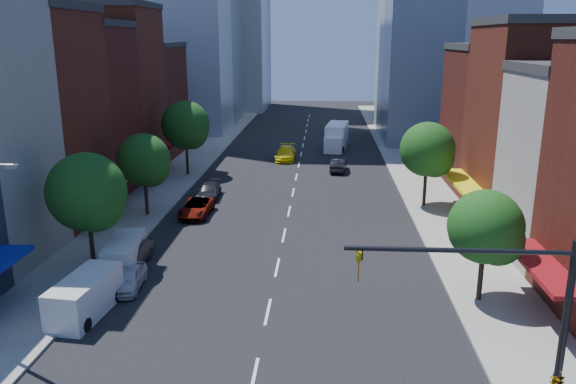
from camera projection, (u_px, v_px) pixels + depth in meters
name	position (u px, v px, depth m)	size (l,w,h in m)	color
ground	(254.00, 377.00, 24.04)	(220.00, 220.00, 0.00)	black
sidewalk_left	(188.00, 166.00, 63.29)	(5.00, 120.00, 0.15)	gray
sidewalk_right	(411.00, 170.00, 61.73)	(5.00, 120.00, 0.15)	gray
bldg_left_2	(13.00, 120.00, 42.96)	(12.00, 9.00, 16.00)	#5C2215
bldg_left_3	(64.00, 112.00, 51.27)	(12.00, 8.00, 15.00)	#4E1813
bldg_left_4	(99.00, 93.00, 59.18)	(12.00, 9.00, 17.00)	#5C2215
bldg_left_5	(130.00, 102.00, 68.85)	(12.00, 10.00, 13.00)	#4E1813
bldg_right_2	(557.00, 125.00, 43.84)	(12.00, 10.00, 15.00)	#5C2215
bldg_right_3	(514.00, 120.00, 53.73)	(12.00, 10.00, 13.00)	#4E1813
traffic_signal	(542.00, 357.00, 17.99)	(7.24, 2.24, 8.00)	black
tree_left_near	(89.00, 195.00, 33.97)	(4.80, 4.80, 7.30)	black
tree_left_mid	(145.00, 162.00, 44.64)	(4.20, 4.20, 6.65)	black
tree_left_far	(187.00, 127.00, 57.94)	(5.00, 5.00, 7.75)	black
tree_right_near	(488.00, 230.00, 29.83)	(4.00, 4.00, 6.20)	black
tree_right_far	(429.00, 152.00, 46.97)	(4.60, 4.60, 7.20)	black
parked_car_front	(129.00, 278.00, 32.40)	(1.53, 3.81, 1.30)	silver
parked_car_second	(131.00, 256.00, 35.44)	(1.64, 4.70, 1.55)	black
parked_car_third	(196.00, 208.00, 45.81)	(2.23, 4.84, 1.35)	#999999
parked_car_rear	(209.00, 191.00, 50.91)	(1.84, 4.52, 1.31)	black
cargo_van_near	(84.00, 297.00, 29.16)	(2.45, 5.09, 2.10)	silver
cargo_van_far	(124.00, 255.00, 34.92)	(2.46, 4.87, 1.99)	silver
taxi	(286.00, 153.00, 66.89)	(2.23, 5.47, 1.59)	#FFE80D
traffic_car_oncoming	(338.00, 165.00, 61.02)	(1.51, 4.32, 1.42)	black
traffic_car_far	(335.00, 147.00, 71.40)	(1.56, 3.88, 1.32)	#999999
box_truck	(336.00, 137.00, 73.23)	(3.36, 8.31, 3.25)	white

